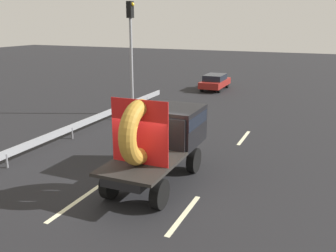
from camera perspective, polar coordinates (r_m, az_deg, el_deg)
name	(u,v)px	position (r m, az deg, el deg)	size (l,w,h in m)	color
ground_plane	(140,188)	(12.59, -4.40, -9.45)	(120.00, 120.00, 0.00)	black
flatbed_truck	(163,134)	(12.82, -0.81, -1.26)	(2.02, 4.88, 3.15)	black
distant_sedan	(215,81)	(30.46, 7.25, 6.82)	(1.64, 3.82, 1.25)	black
traffic_light	(131,43)	(21.76, -5.72, 12.57)	(0.42, 0.36, 6.45)	gray
guardrail	(95,118)	(19.51, -11.12, 1.18)	(0.10, 15.79, 0.71)	gray
lane_dash_left_near	(75,203)	(11.94, -14.10, -11.37)	(2.66, 0.16, 0.01)	beige
lane_dash_left_far	(178,131)	(18.85, 1.59, -0.71)	(2.33, 0.16, 0.01)	beige
lane_dash_right_near	(184,215)	(10.95, 2.47, -13.50)	(2.49, 0.16, 0.01)	beige
lane_dash_right_far	(244,138)	(18.05, 11.60, -1.79)	(2.35, 0.16, 0.01)	beige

